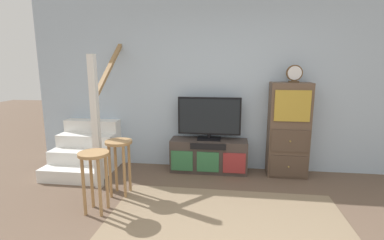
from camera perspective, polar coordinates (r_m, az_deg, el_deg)
The scene contains 9 objects.
back_wall at distance 4.61m, azimuth 7.48°, elevation 6.93°, with size 6.40×0.12×2.70m, color #A8BCD1.
area_rug at distance 3.21m, azimuth 6.71°, elevation -20.43°, with size 2.60×1.80×0.01m, color #847056.
media_console at distance 4.57m, azimuth 3.32°, elevation -7.05°, with size 1.19×0.38×0.51m.
television at distance 4.44m, azimuth 3.43°, elevation 0.52°, with size 0.97×0.22×0.66m.
side_cabinet at distance 4.54m, azimuth 18.51°, elevation -1.90°, with size 0.58×0.38×1.41m.
desk_clock at distance 4.42m, azimuth 19.58°, elevation 8.62°, with size 0.23×0.08×0.25m.
staircase at distance 5.06m, azimuth -19.14°, elevation -4.51°, with size 1.00×1.36×2.20m.
bar_stool_near at distance 3.46m, azimuth -18.74°, elevation -8.97°, with size 0.34×0.34×0.71m.
bar_stool_far at distance 3.81m, azimuth -14.19°, elevation -6.72°, with size 0.34×0.34×0.73m.
Camera 1 is at (0.01, -2.14, 1.69)m, focal length 26.96 mm.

